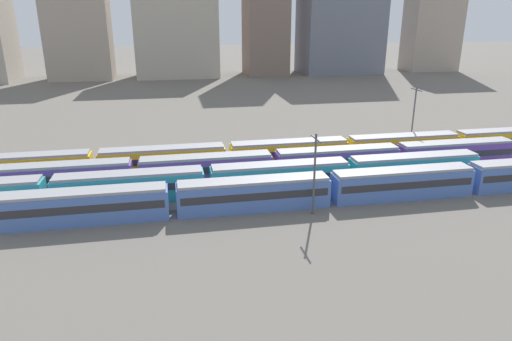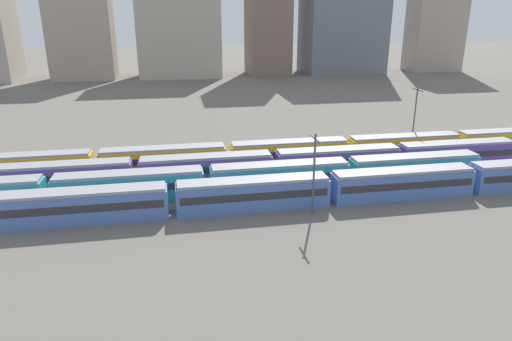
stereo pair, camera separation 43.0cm
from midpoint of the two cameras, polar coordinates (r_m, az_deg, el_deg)
ground_plane at (r=61.82m, az=-21.78°, el=-3.12°), size 600.00×600.00×0.00m
train_track_0 at (r=64.52m, az=25.09°, el=-0.86°), size 112.50×3.06×3.75m
train_track_1 at (r=57.60m, az=-6.36°, el=-1.38°), size 74.70×3.06×3.75m
train_track_2 at (r=63.87m, az=2.04°, el=0.80°), size 74.70×3.06×3.75m
train_track_3 at (r=69.53m, az=3.97°, el=2.29°), size 93.60×3.06×3.75m
catenary_pole_0 at (r=51.22m, az=7.14°, el=0.04°), size 0.24×3.20×9.58m
catenary_pole_1 at (r=79.84m, az=19.03°, el=6.54°), size 0.24×3.20×10.92m
distant_building_1 at (r=175.88m, az=-21.62°, el=17.09°), size 21.25×15.93×39.57m
distant_building_2 at (r=173.47m, az=-10.13°, el=17.61°), size 29.24×18.18×36.89m
distant_building_3 at (r=177.37m, az=1.13°, el=20.56°), size 15.01×17.89×53.32m
distant_building_4 at (r=185.74m, az=10.62°, el=19.94°), size 29.96×20.62×51.63m
distant_building_5 at (r=203.00m, az=21.47°, el=18.32°), size 20.45×12.36×47.47m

